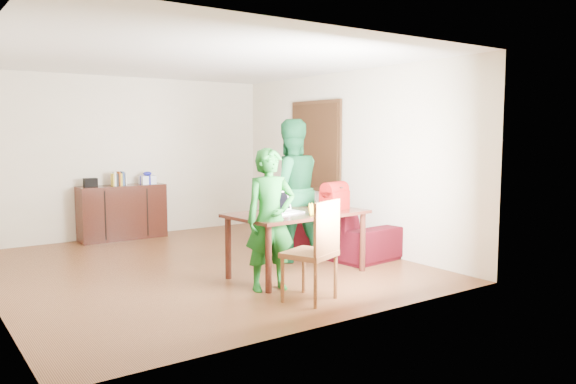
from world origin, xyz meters
TOP-DOWN VIEW (x-y plane):
  - room at (0.01, 0.13)m, footprint 5.20×5.70m
  - table at (0.79, -1.09)m, footprint 1.77×1.10m
  - chair at (0.27, -2.05)m, footprint 0.62×0.61m
  - person_near at (0.16, -1.45)m, footprint 0.65×0.50m
  - person_far at (1.18, -0.37)m, footprint 1.10×0.94m
  - laptop at (0.62, -1.11)m, footprint 0.39×0.29m
  - bananas at (0.76, -1.45)m, footprint 0.17×0.12m
  - bottle at (0.83, -1.43)m, footprint 0.07×0.07m
  - red_bag at (1.32, -1.16)m, footprint 0.42×0.30m
  - sofa at (1.95, -0.15)m, footprint 1.12×2.38m

SIDE VIEW (x-z plane):
  - chair at x=0.27m, z-range -0.22..0.85m
  - sofa at x=1.95m, z-range 0.00..0.67m
  - table at x=0.79m, z-range 0.29..1.09m
  - person_near at x=0.16m, z-range 0.00..1.60m
  - bananas at x=0.76m, z-range 0.79..0.85m
  - laptop at x=0.62m, z-range 0.71..0.97m
  - bottle at x=0.83m, z-range 0.79..0.96m
  - red_bag at x=1.32m, z-range 0.79..1.07m
  - person_far at x=1.18m, z-range 0.00..1.95m
  - room at x=0.01m, z-range -0.14..2.76m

